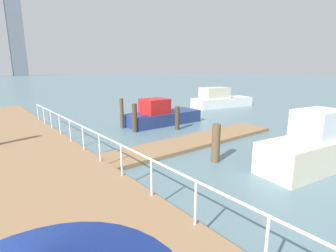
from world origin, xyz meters
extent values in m
plane|color=slate|center=(0.00, 20.00, 0.00)|extent=(300.00, 300.00, 0.00)
cube|color=#93704C|center=(2.18, 11.67, 0.09)|extent=(11.36, 2.00, 0.18)
cylinder|color=white|center=(-3.15, 4.33, 0.93)|extent=(0.06, 0.06, 1.05)
cylinder|color=white|center=(-3.15, 6.04, 0.93)|extent=(0.06, 0.06, 1.05)
cylinder|color=white|center=(-3.15, 7.75, 0.93)|extent=(0.06, 0.06, 1.05)
cylinder|color=white|center=(-3.15, 9.46, 0.93)|extent=(0.06, 0.06, 1.05)
cylinder|color=white|center=(-3.15, 11.17, 0.93)|extent=(0.06, 0.06, 1.05)
cylinder|color=white|center=(-3.15, 12.89, 0.93)|extent=(0.06, 0.06, 1.05)
cylinder|color=white|center=(-3.15, 14.60, 0.93)|extent=(0.06, 0.06, 1.05)
cylinder|color=white|center=(-3.15, 16.31, 0.93)|extent=(0.06, 0.06, 1.05)
cylinder|color=white|center=(-3.15, 18.02, 0.93)|extent=(0.06, 0.06, 1.05)
cylinder|color=white|center=(-3.15, 19.73, 0.93)|extent=(0.06, 0.06, 1.05)
cylinder|color=white|center=(-3.15, 21.44, 0.93)|extent=(0.06, 0.06, 1.05)
cylinder|color=white|center=(-3.15, 8.61, 1.45)|extent=(0.06, 25.67, 0.06)
cylinder|color=#473826|center=(1.07, 15.66, 0.88)|extent=(0.29, 0.29, 1.77)
cylinder|color=brown|center=(0.96, 17.08, 0.98)|extent=(0.24, 0.24, 1.96)
cylinder|color=#473826|center=(3.56, 14.55, 0.75)|extent=(0.28, 0.28, 1.50)
cylinder|color=brown|center=(1.05, 9.13, 0.81)|extent=(0.34, 0.34, 1.63)
cylinder|color=#473826|center=(5.42, 6.43, 1.03)|extent=(0.29, 0.29, 2.07)
cube|color=beige|center=(3.28, 6.35, 0.61)|extent=(4.62, 2.30, 1.21)
cube|color=white|center=(3.67, 6.29, 1.76)|extent=(2.02, 1.59, 1.10)
cube|color=navy|center=(3.94, 16.54, 0.42)|extent=(5.46, 2.09, 0.84)
cube|color=red|center=(3.20, 16.55, 1.34)|extent=(1.68, 1.63, 0.99)
cube|color=white|center=(13.74, 19.38, 0.47)|extent=(6.70, 3.11, 0.94)
cube|color=beige|center=(12.74, 19.55, 1.47)|extent=(3.06, 2.09, 1.07)
cube|color=gray|center=(18.23, 166.42, 36.89)|extent=(7.29, 6.59, 73.77)
camera|label=1|loc=(-6.79, 2.42, 3.83)|focal=27.12mm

